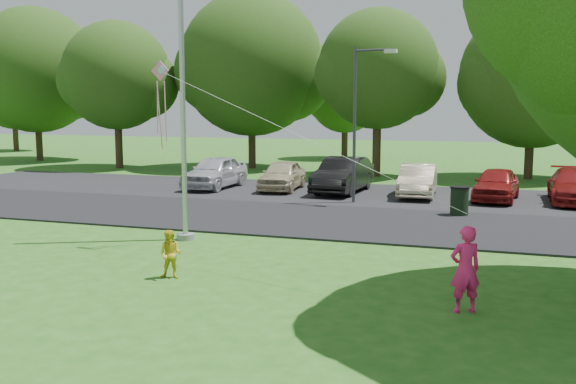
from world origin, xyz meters
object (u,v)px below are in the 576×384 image
(flagpole, at_px, (182,88))
(kite, at_px, (170,92))
(trash_can, at_px, (459,201))
(woman, at_px, (465,269))
(street_lamp, at_px, (360,111))
(child_yellow, at_px, (171,254))

(flagpole, relative_size, kite, 1.23)
(trash_can, xyz_separation_m, woman, (0.77, -10.44, 0.28))
(street_lamp, distance_m, child_yellow, 12.19)
(woman, relative_size, kite, 0.19)
(woman, height_order, kite, kite)
(kite, bearing_deg, flagpole, 102.33)
(trash_can, distance_m, child_yellow, 11.40)
(street_lamp, distance_m, trash_can, 5.10)
(child_yellow, height_order, kite, kite)
(street_lamp, relative_size, trash_can, 5.77)
(child_yellow, xyz_separation_m, kite, (-1.42, 2.70, 3.50))
(flagpole, xyz_separation_m, street_lamp, (3.17, 7.96, -0.64))
(flagpole, relative_size, trash_can, 9.84)
(flagpole, distance_m, street_lamp, 8.59)
(woman, bearing_deg, kite, -51.33)
(trash_can, bearing_deg, child_yellow, -117.88)
(trash_can, height_order, woman, woman)
(kite, bearing_deg, child_yellow, -60.25)
(trash_can, height_order, kite, kite)
(woman, height_order, child_yellow, woman)
(child_yellow, relative_size, kite, 0.13)
(flagpole, distance_m, woman, 9.38)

